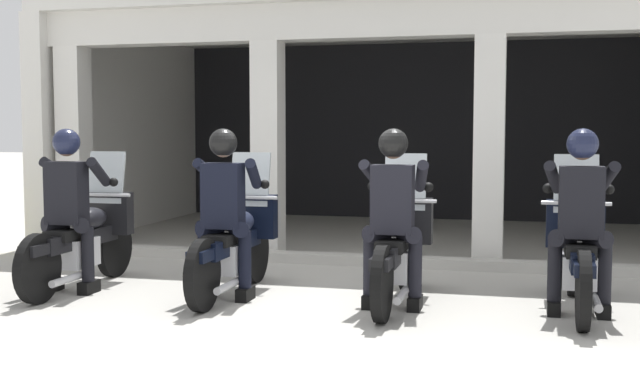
{
  "coord_description": "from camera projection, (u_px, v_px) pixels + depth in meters",
  "views": [
    {
      "loc": [
        1.9,
        -7.14,
        1.57
      ],
      "look_at": [
        0.0,
        0.3,
        0.94
      ],
      "focal_mm": 45.26,
      "sensor_mm": 36.0,
      "label": 1
    }
  ],
  "objects": [
    {
      "name": "police_officer_center_left",
      "position": [
        224.0,
        199.0,
        7.42
      ],
      "size": [
        0.63,
        0.61,
        1.58
      ],
      "rotation": [
        0.0,
        0.0,
        -0.05
      ],
      "color": "black",
      "rests_on": "ground"
    },
    {
      "name": "kerb_strip",
      "position": [
        366.0,
        260.0,
        9.37
      ],
      "size": [
        8.74,
        0.24,
        0.12
      ],
      "primitive_type": "cube",
      "color": "#B7B5AD",
      "rests_on": "ground"
    },
    {
      "name": "police_officer_center_right",
      "position": [
        393.0,
        203.0,
        7.03
      ],
      "size": [
        0.63,
        0.61,
        1.58
      ],
      "rotation": [
        0.0,
        0.0,
        -0.11
      ],
      "color": "black",
      "rests_on": "ground"
    },
    {
      "name": "motorcycle_far_right",
      "position": [
        578.0,
        252.0,
        7.06
      ],
      "size": [
        0.62,
        2.04,
        1.35
      ],
      "rotation": [
        0.0,
        0.0,
        -0.0
      ],
      "color": "black",
      "rests_on": "ground"
    },
    {
      "name": "ground_plane",
      "position": [
        372.0,
        252.0,
        10.39
      ],
      "size": [
        80.0,
        80.0,
        0.0
      ],
      "primitive_type": "plane",
      "color": "#A8A59E"
    },
    {
      "name": "station_building",
      "position": [
        407.0,
        97.0,
        12.28
      ],
      "size": [
        9.24,
        5.32,
        3.26
      ],
      "color": "black",
      "rests_on": "ground"
    },
    {
      "name": "motorcycle_center_right",
      "position": [
        398.0,
        248.0,
        7.34
      ],
      "size": [
        0.62,
        2.04,
        1.35
      ],
      "rotation": [
        0.0,
        0.0,
        -0.11
      ],
      "color": "black",
      "rests_on": "ground"
    },
    {
      "name": "police_officer_far_right",
      "position": [
        581.0,
        206.0,
        6.76
      ],
      "size": [
        0.63,
        0.61,
        1.58
      ],
      "rotation": [
        0.0,
        0.0,
        -0.0
      ],
      "color": "black",
      "rests_on": "ground"
    },
    {
      "name": "police_officer_far_left",
      "position": [
        69.0,
        196.0,
        7.75
      ],
      "size": [
        0.63,
        0.61,
        1.58
      ],
      "rotation": [
        0.0,
        0.0,
        -0.13
      ],
      "color": "black",
      "rests_on": "ground"
    },
    {
      "name": "motorcycle_far_left",
      "position": [
        85.0,
        237.0,
        8.06
      ],
      "size": [
        0.62,
        2.04,
        1.35
      ],
      "rotation": [
        0.0,
        0.0,
        -0.13
      ],
      "color": "black",
      "rests_on": "ground"
    },
    {
      "name": "motorcycle_center_left",
      "position": [
        236.0,
        242.0,
        7.73
      ],
      "size": [
        0.62,
        2.04,
        1.35
      ],
      "rotation": [
        0.0,
        0.0,
        -0.05
      ],
      "color": "black",
      "rests_on": "ground"
    }
  ]
}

